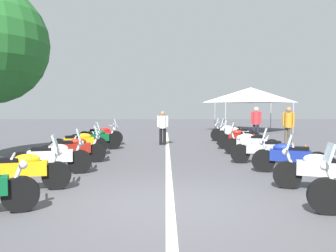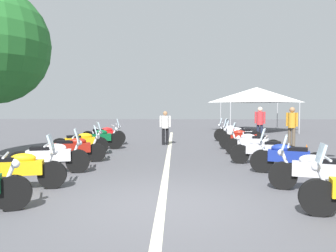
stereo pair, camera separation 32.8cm
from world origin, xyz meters
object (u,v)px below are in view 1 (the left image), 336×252
at_px(motorcycle_left_row_6, 101,135).
at_px(motorcycle_right_row_2, 289,157).
at_px(motorcycle_right_row_7, 230,132).
at_px(motorcycle_left_row_1, 20,170).
at_px(bystander_1, 163,125).
at_px(motorcycle_right_row_5, 241,138).
at_px(motorcycle_right_row_3, 264,150).
at_px(motorcycle_left_row_4, 80,143).
at_px(event_tent, 251,95).
at_px(motorcycle_right_row_4, 251,143).
at_px(bystander_2, 288,124).
at_px(motorcycle_left_row_3, 73,149).
at_px(motorcycle_right_row_1, 324,170).
at_px(motorcycle_left_row_2, 52,157).
at_px(traffic_cone_1, 305,153).
at_px(bystander_0, 256,121).
at_px(motorcycle_right_row_6, 237,135).
at_px(motorcycle_left_row_5, 95,139).

distance_m(motorcycle_left_row_6, motorcycle_right_row_2, 8.90).
height_order(motorcycle_right_row_2, motorcycle_right_row_7, motorcycle_right_row_7).
bearing_deg(motorcycle_left_row_1, bystander_1, 57.56).
bearing_deg(motorcycle_left_row_1, motorcycle_right_row_5, 33.81).
distance_m(motorcycle_right_row_3, motorcycle_right_row_7, 6.48).
bearing_deg(motorcycle_left_row_4, event_tent, 27.28).
xyz_separation_m(motorcycle_right_row_4, bystander_2, (2.18, -2.23, 0.59)).
distance_m(motorcycle_left_row_3, motorcycle_left_row_4, 1.47).
height_order(motorcycle_left_row_3, motorcycle_left_row_4, motorcycle_left_row_4).
bearing_deg(motorcycle_right_row_3, motorcycle_right_row_5, -79.35).
bearing_deg(motorcycle_right_row_1, motorcycle_left_row_6, -31.57).
distance_m(motorcycle_right_row_4, motorcycle_right_row_7, 4.66).
distance_m(motorcycle_left_row_2, traffic_cone_1, 7.70).
distance_m(motorcycle_left_row_4, event_tent, 15.25).
height_order(motorcycle_right_row_7, bystander_0, bystander_0).
distance_m(motorcycle_left_row_3, motorcycle_right_row_3, 6.01).
distance_m(motorcycle_right_row_3, bystander_1, 5.97).
height_order(motorcycle_left_row_4, motorcycle_right_row_7, motorcycle_left_row_4).
distance_m(motorcycle_right_row_2, motorcycle_right_row_7, 7.93).
distance_m(motorcycle_left_row_2, motorcycle_right_row_5, 7.86).
height_order(motorcycle_left_row_6, bystander_2, bystander_2).
xyz_separation_m(motorcycle_right_row_2, bystander_1, (6.47, 3.42, 0.46)).
relative_size(motorcycle_left_row_2, motorcycle_right_row_2, 1.10).
bearing_deg(motorcycle_left_row_3, motorcycle_left_row_6, 73.61).
relative_size(motorcycle_right_row_2, motorcycle_right_row_6, 0.96).
distance_m(motorcycle_right_row_7, bystander_0, 1.43).
bearing_deg(bystander_1, motorcycle_left_row_2, -26.03).
height_order(motorcycle_right_row_5, event_tent, event_tent).
bearing_deg(motorcycle_left_row_3, motorcycle_right_row_5, 10.71).
height_order(motorcycle_left_row_1, traffic_cone_1, motorcycle_left_row_1).
relative_size(bystander_0, bystander_1, 1.13).
xyz_separation_m(bystander_1, event_tent, (8.44, -6.38, 1.73)).
bearing_deg(motorcycle_right_row_7, motorcycle_right_row_1, 99.04).
xyz_separation_m(motorcycle_left_row_1, motorcycle_left_row_3, (3.33, -0.15, -0.00)).
xyz_separation_m(motorcycle_left_row_4, bystander_1, (3.40, -2.98, 0.44)).
bearing_deg(event_tent, bystander_0, 167.22).
bearing_deg(motorcycle_left_row_4, bystander_0, 6.76).
relative_size(motorcycle_right_row_4, bystander_0, 1.11).
height_order(motorcycle_left_row_4, motorcycle_right_row_1, motorcycle_left_row_4).
bearing_deg(motorcycle_left_row_2, motorcycle_right_row_3, 0.77).
xyz_separation_m(motorcycle_right_row_7, bystander_2, (-2.48, -2.06, 0.57)).
bearing_deg(motorcycle_right_row_4, motorcycle_right_row_3, 106.19).
height_order(motorcycle_left_row_1, bystander_1, bystander_1).
bearing_deg(motorcycle_left_row_2, motorcycle_right_row_2, -12.74).
distance_m(motorcycle_right_row_4, motorcycle_right_row_6, 3.12).
xyz_separation_m(motorcycle_right_row_4, bystander_0, (4.47, -1.46, 0.59)).
bearing_deg(motorcycle_left_row_2, bystander_2, 20.03).
bearing_deg(motorcycle_right_row_4, motorcycle_left_row_5, 5.19).
relative_size(motorcycle_right_row_3, bystander_0, 1.19).
relative_size(motorcycle_right_row_2, bystander_1, 1.20).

